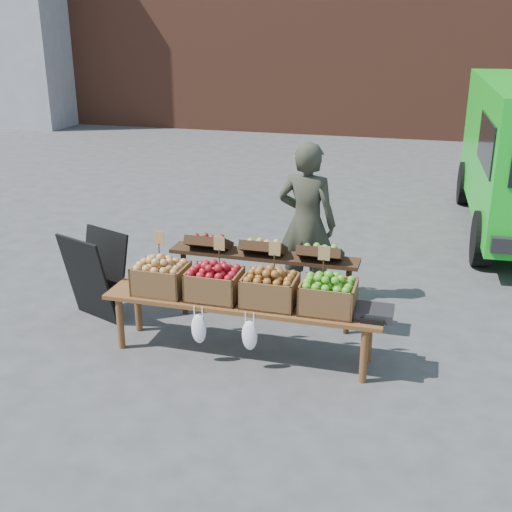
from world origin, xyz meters
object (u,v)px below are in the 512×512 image
(chalkboard_sign, at_px, (95,276))
(crate_green_apples, at_px, (328,297))
(display_bench, at_px, (242,328))
(crate_golden_apples, at_px, (161,279))
(crate_red_apples, at_px, (270,291))
(back_table, at_px, (263,278))
(crate_russet_pears, at_px, (214,284))
(vendor, at_px, (307,223))
(weighing_scale, at_px, (374,312))

(chalkboard_sign, relative_size, crate_green_apples, 1.96)
(display_bench, bearing_deg, chalkboard_sign, 167.99)
(crate_golden_apples, bearing_deg, chalkboard_sign, 158.28)
(display_bench, relative_size, crate_red_apples, 5.40)
(display_bench, bearing_deg, back_table, 88.52)
(crate_russet_pears, height_order, crate_red_apples, same)
(chalkboard_sign, height_order, back_table, back_table)
(crate_red_apples, bearing_deg, chalkboard_sign, 169.57)
(vendor, distance_m, crate_green_apples, 1.57)
(vendor, distance_m, crate_russet_pears, 1.60)
(back_table, height_order, crate_green_apples, back_table)
(chalkboard_sign, relative_size, display_bench, 0.36)
(back_table, relative_size, crate_red_apples, 4.20)
(crate_golden_apples, bearing_deg, display_bench, 0.00)
(crate_golden_apples, xyz_separation_m, crate_russet_pears, (0.55, 0.00, 0.00))
(weighing_scale, bearing_deg, crate_red_apples, 180.00)
(crate_golden_apples, bearing_deg, vendor, 52.00)
(crate_russet_pears, bearing_deg, crate_green_apples, 0.00)
(back_table, bearing_deg, crate_golden_apples, -139.52)
(display_bench, distance_m, weighing_scale, 1.29)
(vendor, bearing_deg, display_bench, 84.64)
(vendor, height_order, chalkboard_sign, vendor)
(back_table, relative_size, crate_russet_pears, 4.20)
(back_table, xyz_separation_m, crate_red_apples, (0.26, -0.72, 0.19))
(display_bench, height_order, crate_green_apples, crate_green_apples)
(crate_golden_apples, relative_size, weighing_scale, 1.47)
(display_bench, height_order, weighing_scale, weighing_scale)
(crate_golden_apples, height_order, crate_red_apples, same)
(weighing_scale, bearing_deg, display_bench, 180.00)
(vendor, xyz_separation_m, chalkboard_sign, (-2.09, -1.09, -0.44))
(display_bench, distance_m, crate_russet_pears, 0.51)
(chalkboard_sign, relative_size, crate_russet_pears, 1.96)
(crate_green_apples, bearing_deg, crate_red_apples, 180.00)
(vendor, height_order, crate_golden_apples, vendor)
(crate_red_apples, xyz_separation_m, weighing_scale, (0.97, 0.00, -0.10))
(vendor, relative_size, crate_russet_pears, 3.72)
(display_bench, relative_size, crate_russet_pears, 5.40)
(back_table, bearing_deg, crate_red_apples, -70.40)
(chalkboard_sign, bearing_deg, crate_golden_apples, -0.31)
(crate_russet_pears, relative_size, crate_green_apples, 1.00)
(back_table, distance_m, crate_green_apples, 1.10)
(display_bench, xyz_separation_m, crate_russet_pears, (-0.28, 0.00, 0.42))
(back_table, relative_size, weighing_scale, 6.18)
(display_bench, xyz_separation_m, crate_red_apples, (0.28, 0.00, 0.42))
(chalkboard_sign, height_order, display_bench, chalkboard_sign)
(chalkboard_sign, height_order, crate_golden_apples, chalkboard_sign)
(back_table, relative_size, display_bench, 0.78)
(crate_golden_apples, xyz_separation_m, crate_red_apples, (1.10, 0.00, 0.00))
(crate_green_apples, bearing_deg, crate_golden_apples, 180.00)
(display_bench, bearing_deg, crate_russet_pears, 180.00)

